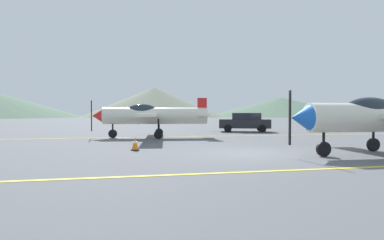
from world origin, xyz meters
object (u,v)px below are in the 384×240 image
Objects in this scene: airplane_near at (384,116)px; traffic_cone_front at (135,144)px; car_sedan at (245,122)px; airplane_mid at (151,115)px.

traffic_cone_front is at bearing 160.32° from airplane_near.
traffic_cone_front is (-9.36, -11.46, -0.56)m from car_sedan.
airplane_near is 12.88m from airplane_mid.
airplane_near and airplane_mid have the same top height.
airplane_mid is 9.62m from car_sedan.
airplane_mid is 1.88× the size of car_sedan.
car_sedan is (0.11, 14.77, -0.63)m from airplane_near.
traffic_cone_front is at bearing -129.24° from car_sedan.
car_sedan is 14.81m from traffic_cone_front.
airplane_near is at bearing -19.68° from traffic_cone_front.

